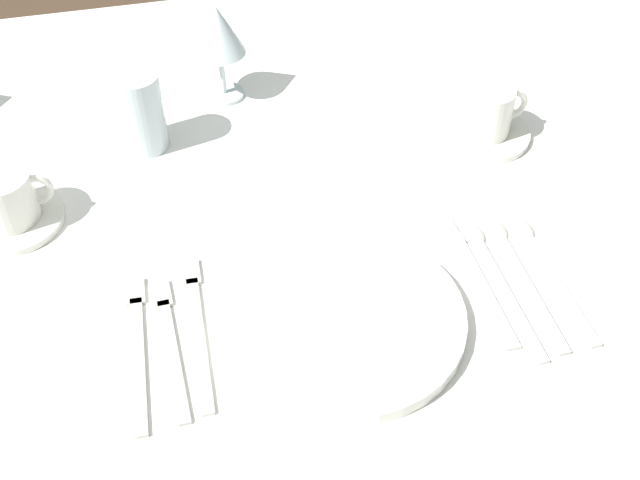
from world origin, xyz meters
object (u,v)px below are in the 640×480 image
at_px(coffee_cup_left, 488,110).
at_px(spoon_soup, 494,272).
at_px(spoon_tea, 543,263).
at_px(wine_glass_centre, 218,33).
at_px(drink_tumbler, 141,112).
at_px(spoon_dessert, 516,266).
at_px(fork_inner, 170,341).
at_px(fork_salad, 138,344).
at_px(fork_outer, 197,324).
at_px(dinner_knife, 478,281).
at_px(dinner_plate, 344,319).
at_px(coffee_cup_right, 5,196).

bearing_deg(coffee_cup_left, spoon_soup, -109.03).
distance_m(spoon_tea, wine_glass_centre, 0.57).
distance_m(spoon_tea, drink_tumbler, 0.58).
bearing_deg(wine_glass_centre, coffee_cup_left, -28.17).
bearing_deg(spoon_dessert, fork_inner, -177.47).
xyz_separation_m(fork_salad, wine_glass_centre, (0.17, 0.46, 0.11)).
xyz_separation_m(fork_outer, drink_tumbler, (-0.03, 0.35, 0.06)).
distance_m(fork_outer, drink_tumbler, 0.36).
height_order(fork_outer, spoon_soup, spoon_soup).
relative_size(fork_outer, spoon_soup, 0.99).
distance_m(dinner_knife, drink_tumbler, 0.52).
bearing_deg(spoon_dessert, coffee_cup_left, 76.96).
xyz_separation_m(coffee_cup_left, wine_glass_centre, (-0.35, 0.19, 0.06)).
height_order(dinner_knife, wine_glass_centre, wine_glass_centre).
bearing_deg(drink_tumbler, fork_outer, -85.32).
xyz_separation_m(dinner_knife, spoon_dessert, (0.05, 0.01, -0.00)).
distance_m(fork_inner, coffee_cup_left, 0.56).
bearing_deg(spoon_soup, drink_tumbler, 137.94).
bearing_deg(fork_salad, coffee_cup_left, 27.70).
distance_m(dinner_plate, fork_outer, 0.17).
bearing_deg(coffee_cup_right, dinner_plate, -35.24).
bearing_deg(spoon_soup, spoon_tea, 0.06).
height_order(fork_salad, wine_glass_centre, wine_glass_centre).
height_order(fork_inner, spoon_dessert, spoon_dessert).
xyz_separation_m(fork_outer, wine_glass_centre, (0.10, 0.45, 0.11)).
height_order(fork_salad, coffee_cup_right, coffee_cup_right).
relative_size(coffee_cup_right, drink_tumbler, 0.89).
bearing_deg(spoon_tea, fork_inner, -178.04).
xyz_separation_m(fork_outer, coffee_cup_left, (0.45, 0.26, 0.04)).
bearing_deg(wine_glass_centre, spoon_soup, -59.69).
bearing_deg(spoon_tea, spoon_soup, -179.94).
bearing_deg(dinner_knife, spoon_dessert, 13.79).
distance_m(fork_inner, dinner_knife, 0.37).
bearing_deg(fork_outer, spoon_soup, -0.22).
distance_m(coffee_cup_right, drink_tumbler, 0.22).
relative_size(dinner_plate, spoon_tea, 1.29).
distance_m(dinner_plate, spoon_dessert, 0.23).
height_order(fork_outer, coffee_cup_right, coffee_cup_right).
relative_size(spoon_soup, coffee_cup_left, 2.34).
xyz_separation_m(dinner_plate, fork_salad, (-0.23, 0.02, -0.01)).
height_order(fork_outer, dinner_knife, same).
relative_size(coffee_cup_left, coffee_cup_right, 0.94).
height_order(dinner_plate, dinner_knife, dinner_plate).
distance_m(dinner_plate, dinner_knife, 0.17).
xyz_separation_m(dinner_knife, spoon_soup, (0.02, 0.01, -0.00)).
xyz_separation_m(coffee_cup_right, drink_tumbler, (0.18, 0.12, 0.02)).
bearing_deg(spoon_soup, dinner_plate, -170.02).
bearing_deg(fork_salad, spoon_soup, 1.62).
xyz_separation_m(spoon_dessert, coffee_cup_left, (0.06, 0.26, 0.04)).
bearing_deg(wine_glass_centre, spoon_dessert, -56.72).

